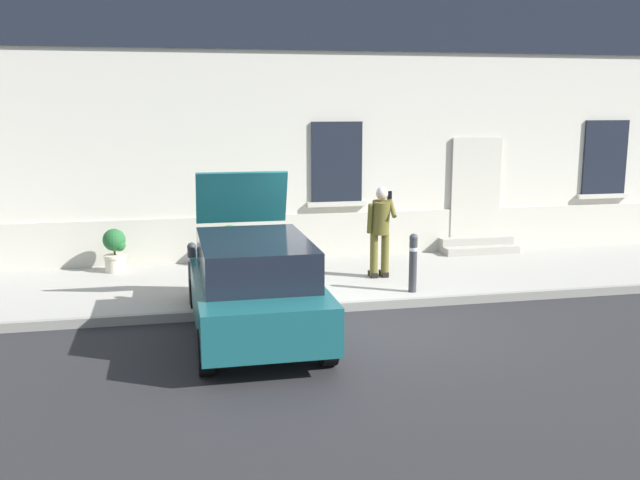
% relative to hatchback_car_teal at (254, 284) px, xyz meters
% --- Properties ---
extents(ground_plane, '(80.00, 80.00, 0.00)m').
position_rel_hatchback_car_teal_xyz_m(ground_plane, '(1.67, 0.06, -0.80)').
color(ground_plane, '#232326').
extents(sidewalk, '(24.00, 3.60, 0.15)m').
position_rel_hatchback_car_teal_xyz_m(sidewalk, '(1.67, 2.86, -0.72)').
color(sidewalk, '#99968E').
rests_on(sidewalk, ground).
extents(curb_edge, '(24.00, 0.12, 0.15)m').
position_rel_hatchback_car_teal_xyz_m(curb_edge, '(1.67, 1.00, -0.72)').
color(curb_edge, gray).
rests_on(curb_edge, ground).
extents(building_facade, '(24.00, 1.52, 7.50)m').
position_rel_hatchback_car_teal_xyz_m(building_facade, '(1.67, 5.35, 2.93)').
color(building_facade, beige).
rests_on(building_facade, ground).
extents(entrance_stoop, '(1.70, 0.64, 0.32)m').
position_rel_hatchback_car_teal_xyz_m(entrance_stoop, '(5.57, 4.39, -0.52)').
color(entrance_stoop, '#9E998E').
rests_on(entrance_stoop, sidewalk).
extents(hatchback_car_teal, '(1.79, 4.07, 2.34)m').
position_rel_hatchback_car_teal_xyz_m(hatchback_car_teal, '(0.00, 0.00, 0.00)').
color(hatchback_car_teal, '#165156').
rests_on(hatchback_car_teal, ground).
extents(bollard_near_person, '(0.15, 0.15, 1.04)m').
position_rel_hatchback_car_teal_xyz_m(bollard_near_person, '(2.97, 1.41, -0.09)').
color(bollard_near_person, '#333338').
rests_on(bollard_near_person, sidewalk).
extents(bollard_far_left, '(0.15, 0.15, 1.04)m').
position_rel_hatchback_car_teal_xyz_m(bollard_far_left, '(-0.84, 1.41, -0.09)').
color(bollard_far_left, '#333338').
rests_on(bollard_far_left, sidewalk).
extents(person_on_phone, '(0.51, 0.49, 1.75)m').
position_rel_hatchback_car_teal_xyz_m(person_on_phone, '(2.71, 2.53, 0.35)').
color(person_on_phone, '#514C1E').
rests_on(person_on_phone, sidewalk).
extents(planter_cream, '(0.44, 0.44, 0.86)m').
position_rel_hatchback_car_teal_xyz_m(planter_cream, '(-2.24, 4.11, -0.19)').
color(planter_cream, beige).
rests_on(planter_cream, sidewalk).
extents(planter_charcoal, '(0.44, 0.44, 0.86)m').
position_rel_hatchback_car_teal_xyz_m(planter_charcoal, '(0.04, 4.11, -0.19)').
color(planter_charcoal, '#2D2D30').
rests_on(planter_charcoal, sidewalk).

